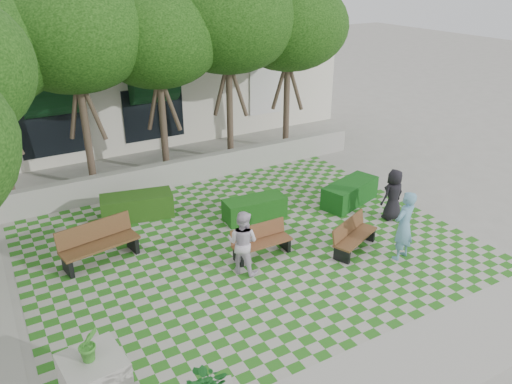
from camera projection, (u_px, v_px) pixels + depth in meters
ground at (268, 263)px, 13.46m from camera, size 90.00×90.00×0.00m
lawn at (250, 246)px, 14.24m from camera, size 12.00×12.00×0.00m
sidewalk_south at (392, 376)px, 9.75m from camera, size 16.00×2.00×0.01m
retaining_wall at (180, 172)px, 18.16m from camera, size 15.00×0.36×0.90m
bench_east at (353, 236)px, 13.93m from camera, size 1.78×1.16×0.89m
bench_mid at (261, 242)px, 13.66m from camera, size 1.67×0.56×0.88m
bench_west at (99, 244)px, 13.36m from camera, size 2.16×1.03×1.09m
hedge_east at (350, 193)px, 16.68m from camera, size 2.32×1.46×0.76m
hedge_midright at (255, 208)px, 15.71m from camera, size 2.00×0.93×0.68m
hedge_midleft at (137, 206)px, 15.75m from camera, size 2.34×1.33×0.77m
planter_back at (95, 379)px, 8.92m from camera, size 1.15×1.15×1.74m
person_blue at (404, 226)px, 13.30m from camera, size 0.80×0.61×1.98m
person_dark at (393, 195)px, 15.48m from camera, size 0.83×0.56×1.65m
person_white at (243, 242)px, 12.75m from camera, size 1.04×1.07×1.74m
tree_row at (116, 42)px, 15.15m from camera, size 17.70×13.40×7.41m
building at (133, 75)px, 23.93m from camera, size 18.00×8.92×5.15m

